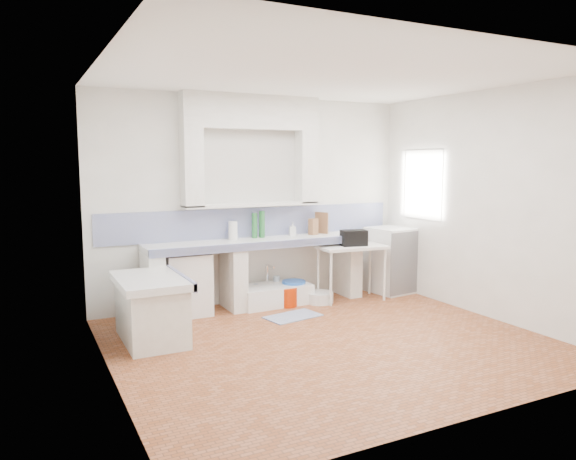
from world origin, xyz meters
name	(u,v)px	position (x,y,z in m)	size (l,w,h in m)	color
floor	(330,341)	(0.00, 0.00, 0.00)	(4.50, 4.50, 0.00)	#9F5B38
ceiling	(332,75)	(0.00, 0.00, 2.80)	(4.50, 4.50, 0.00)	white
wall_back	(255,200)	(0.00, 2.00, 1.40)	(4.50, 4.50, 0.00)	white
wall_front	(476,235)	(0.00, -2.00, 1.40)	(4.50, 4.50, 0.00)	white
wall_left	(107,223)	(-2.25, 0.00, 1.40)	(4.50, 4.50, 0.00)	white
wall_right	(487,205)	(2.25, 0.00, 1.40)	(4.50, 4.50, 0.00)	white
alcove_mass	(251,112)	(-0.10, 1.88, 2.58)	(1.90, 0.25, 0.45)	white
window_frame	(432,185)	(2.42, 1.20, 1.60)	(0.35, 0.86, 1.06)	#3B1F12
lace_valance	(425,158)	(2.28, 1.20, 1.98)	(0.01, 0.84, 0.24)	white
counter_slab	(258,242)	(-0.10, 1.70, 0.86)	(3.00, 0.60, 0.08)	white
counter_lip	(266,245)	(-0.10, 1.42, 0.86)	(3.00, 0.04, 0.10)	navy
counter_pier_left	(153,286)	(-1.50, 1.70, 0.41)	(0.20, 0.55, 0.82)	white
counter_pier_mid	(233,278)	(-0.45, 1.70, 0.41)	(0.20, 0.55, 0.82)	white
counter_pier_right	(346,267)	(1.30, 1.70, 0.41)	(0.20, 0.55, 0.82)	white
peninsula_top	(150,281)	(-1.70, 0.90, 0.66)	(0.70, 1.10, 0.08)	white
peninsula_base	(151,312)	(-1.70, 0.90, 0.31)	(0.60, 1.00, 0.62)	white
peninsula_lip	(181,278)	(-1.37, 0.90, 0.66)	(0.04, 1.10, 0.10)	navy
backsplash	(256,222)	(0.00, 1.99, 1.10)	(4.27, 0.03, 0.40)	navy
stove	(186,284)	(-1.08, 1.73, 0.39)	(0.55, 0.53, 0.78)	white
sink	(273,295)	(0.11, 1.67, 0.12)	(0.99, 0.54, 0.24)	white
side_table	(351,273)	(1.19, 1.40, 0.39)	(0.93, 0.51, 0.04)	white
fridge	(392,260)	(2.01, 1.55, 0.48)	(0.62, 0.62, 0.96)	white
bucket_red	(253,299)	(-0.22, 1.59, 0.13)	(0.28, 0.28, 0.26)	red
bucket_orange	(287,297)	(0.24, 1.51, 0.13)	(0.28, 0.28, 0.26)	#C32900
bucket_blue	(294,292)	(0.40, 1.63, 0.15)	(0.32, 0.32, 0.30)	blue
basin_white	(320,297)	(0.72, 1.45, 0.07)	(0.38, 0.38, 0.15)	white
water_bottle_a	(256,294)	(-0.08, 1.81, 0.13)	(0.07, 0.07, 0.27)	silver
water_bottle_b	(277,288)	(0.25, 1.85, 0.17)	(0.09, 0.09, 0.34)	silver
black_bag	(354,238)	(1.20, 1.37, 0.88)	(0.35, 0.20, 0.22)	black
green_bottle_a	(254,225)	(-0.08, 1.85, 1.07)	(0.07, 0.07, 0.34)	#246730
green_bottle_b	(262,224)	(0.03, 1.85, 1.08)	(0.08, 0.08, 0.36)	#246730
knife_block	(313,227)	(0.79, 1.79, 1.01)	(0.11, 0.09, 0.23)	#8E5E38
cutting_board	(322,223)	(0.97, 1.85, 1.05)	(0.02, 0.23, 0.31)	#8E5E38
paper_towel	(233,231)	(-0.39, 1.85, 1.02)	(0.12, 0.12, 0.24)	white
soap_bottle	(292,229)	(0.48, 1.81, 1.00)	(0.09, 0.09, 0.19)	white
rug	(293,316)	(0.07, 1.01, 0.01)	(0.69, 0.39, 0.01)	#38467D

